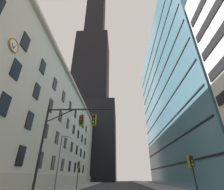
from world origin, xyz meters
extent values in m
cube|color=beige|center=(-20.00, 25.11, 11.65)|extent=(18.00, 62.22, 23.31)
cube|color=#B2A893|center=(-10.75, 25.11, 22.61)|extent=(0.70, 62.22, 0.60)
cube|color=#B2A893|center=(-10.85, 25.11, 1.10)|extent=(0.50, 62.22, 2.20)
cube|color=black|center=(-10.95, 8.00, 4.00)|extent=(0.14, 1.40, 2.20)
cube|color=black|center=(-10.95, 13.00, 4.00)|extent=(0.14, 1.40, 2.20)
cube|color=black|center=(-10.95, 18.00, 4.00)|extent=(0.14, 1.40, 2.20)
cube|color=black|center=(-10.95, 23.00, 4.00)|extent=(0.14, 1.40, 2.20)
cube|color=black|center=(-10.95, 28.00, 4.00)|extent=(0.14, 1.40, 2.20)
cube|color=black|center=(-10.95, 33.00, 4.00)|extent=(0.14, 1.40, 2.20)
cube|color=black|center=(-10.95, 38.00, 4.00)|extent=(0.14, 1.40, 2.20)
cube|color=black|center=(-10.95, 43.00, 4.00)|extent=(0.14, 1.40, 2.20)
cube|color=black|center=(-10.95, 3.00, 8.20)|extent=(0.14, 1.40, 2.20)
cube|color=black|center=(-10.95, 8.00, 8.20)|extent=(0.14, 1.40, 2.20)
cube|color=black|center=(-10.95, 13.00, 8.20)|extent=(0.14, 1.40, 2.20)
cube|color=black|center=(-10.95, 18.00, 8.20)|extent=(0.14, 1.40, 2.20)
cube|color=black|center=(-10.95, 23.00, 8.20)|extent=(0.14, 1.40, 2.20)
cube|color=black|center=(-10.95, 28.00, 8.20)|extent=(0.14, 1.40, 2.20)
cube|color=black|center=(-10.95, 33.00, 8.20)|extent=(0.14, 1.40, 2.20)
cube|color=black|center=(-10.95, 38.00, 8.20)|extent=(0.14, 1.40, 2.20)
cube|color=black|center=(-10.95, 43.00, 8.20)|extent=(0.14, 1.40, 2.20)
cube|color=black|center=(-10.95, 3.00, 12.40)|extent=(0.14, 1.40, 2.20)
cube|color=black|center=(-10.95, 8.00, 12.40)|extent=(0.14, 1.40, 2.20)
cube|color=black|center=(-10.95, 13.00, 12.40)|extent=(0.14, 1.40, 2.20)
cube|color=black|center=(-10.95, 18.00, 12.40)|extent=(0.14, 1.40, 2.20)
cube|color=black|center=(-10.95, 23.00, 12.40)|extent=(0.14, 1.40, 2.20)
cube|color=black|center=(-10.95, 28.00, 12.40)|extent=(0.14, 1.40, 2.20)
cube|color=black|center=(-10.95, 33.00, 12.40)|extent=(0.14, 1.40, 2.20)
cube|color=black|center=(-10.95, 38.00, 12.40)|extent=(0.14, 1.40, 2.20)
cube|color=black|center=(-10.95, 43.00, 12.40)|extent=(0.14, 1.40, 2.20)
cube|color=black|center=(-10.95, 3.00, 16.60)|extent=(0.14, 1.40, 2.20)
cube|color=black|center=(-10.95, 8.00, 16.60)|extent=(0.14, 1.40, 2.20)
cube|color=black|center=(-10.95, 13.00, 16.60)|extent=(0.14, 1.40, 2.20)
cube|color=black|center=(-10.95, 18.00, 16.60)|extent=(0.14, 1.40, 2.20)
cube|color=black|center=(-10.95, 23.00, 16.60)|extent=(0.14, 1.40, 2.20)
cube|color=black|center=(-10.95, 28.00, 16.60)|extent=(0.14, 1.40, 2.20)
cube|color=black|center=(-10.95, 33.00, 16.60)|extent=(0.14, 1.40, 2.20)
cube|color=black|center=(-10.95, 38.00, 16.60)|extent=(0.14, 1.40, 2.20)
cube|color=black|center=(-10.95, 43.00, 16.60)|extent=(0.14, 1.40, 2.20)
torus|color=olive|center=(-10.88, 1.53, 14.53)|extent=(0.14, 1.58, 1.58)
cylinder|color=silver|center=(-10.92, 1.53, 14.53)|extent=(0.05, 1.36, 1.36)
cube|color=black|center=(-10.85, 1.59, 14.36)|extent=(0.03, 0.22, 0.40)
cube|color=black|center=(-10.85, 1.35, 14.30)|extent=(0.03, 0.42, 0.51)
cube|color=black|center=(-15.85, 71.28, 17.70)|extent=(29.11, 29.11, 35.39)
cube|color=black|center=(-15.85, 71.28, 61.13)|extent=(20.38, 20.38, 51.48)
cube|color=black|center=(-15.85, 71.28, 119.04)|extent=(13.10, 13.10, 64.35)
cube|color=teal|center=(19.71, 27.59, 21.33)|extent=(17.42, 43.39, 42.66)
cube|color=black|center=(10.96, 27.59, 4.00)|extent=(0.12, 42.39, 0.24)
cube|color=black|center=(10.96, 27.59, 8.00)|extent=(0.12, 42.39, 0.24)
cube|color=black|center=(10.96, 27.59, 12.00)|extent=(0.12, 42.39, 0.24)
cube|color=black|center=(10.96, 27.59, 16.00)|extent=(0.12, 42.39, 0.24)
cube|color=black|center=(10.96, 27.59, 20.00)|extent=(0.12, 42.39, 0.24)
cube|color=black|center=(10.96, 27.59, 24.00)|extent=(0.12, 42.39, 0.24)
cube|color=black|center=(10.96, 27.59, 28.00)|extent=(0.12, 42.39, 0.24)
cube|color=black|center=(10.96, 27.59, 32.00)|extent=(0.12, 42.39, 0.24)
cube|color=black|center=(10.96, 27.59, 36.00)|extent=(0.12, 42.39, 0.24)
cylinder|color=black|center=(-6.49, 3.22, 4.02)|extent=(0.20, 0.20, 7.73)
cylinder|color=black|center=(-3.37, 3.22, 7.63)|extent=(6.24, 0.14, 0.14)
cylinder|color=black|center=(-5.24, 3.22, 7.03)|extent=(2.57, 0.10, 1.31)
cylinder|color=black|center=(-3.16, 3.22, 7.33)|extent=(0.04, 0.04, 0.60)
cube|color=black|center=(-3.16, 3.22, 6.58)|extent=(0.30, 0.30, 0.90)
cube|color=olive|center=(-3.16, 3.39, 6.58)|extent=(0.40, 0.40, 1.04)
sphere|color=red|center=(-3.16, 3.06, 6.86)|extent=(0.20, 0.20, 0.20)
sphere|color=#4B3A08|center=(-3.16, 3.06, 6.58)|extent=(0.20, 0.20, 0.20)
sphere|color=#083D10|center=(-3.16, 3.06, 6.30)|extent=(0.20, 0.20, 0.20)
cylinder|color=black|center=(-2.02, 3.22, 7.33)|extent=(0.04, 0.04, 0.60)
cube|color=black|center=(-2.02, 3.22, 6.58)|extent=(0.30, 0.30, 0.90)
cube|color=olive|center=(-2.02, 3.39, 6.58)|extent=(0.40, 0.40, 1.04)
sphere|color=#450808|center=(-2.02, 3.06, 6.86)|extent=(0.20, 0.20, 0.20)
sphere|color=#4B3A08|center=(-2.02, 3.06, 6.58)|extent=(0.20, 0.20, 0.20)
sphere|color=green|center=(-2.02, 3.06, 6.30)|extent=(0.20, 0.20, 0.20)
cylinder|color=black|center=(6.38, 3.89, 1.84)|extent=(0.12, 0.12, 3.37)
cube|color=black|center=(6.38, 3.89, 3.02)|extent=(0.30, 0.30, 0.90)
cube|color=olive|center=(6.38, 4.06, 3.02)|extent=(0.40, 0.40, 1.04)
sphere|color=#450808|center=(6.38, 3.73, 3.30)|extent=(0.20, 0.20, 0.20)
sphere|color=#4B3A08|center=(6.38, 3.73, 3.02)|extent=(0.20, 0.20, 0.20)
sphere|color=green|center=(6.38, 3.73, 2.74)|extent=(0.20, 0.20, 0.20)
cylinder|color=black|center=(-6.35, 17.16, 2.13)|extent=(0.12, 0.12, 3.97)
cube|color=black|center=(-6.35, 17.16, 3.62)|extent=(0.30, 0.30, 0.90)
cube|color=olive|center=(-6.35, 17.33, 3.62)|extent=(0.40, 0.40, 1.04)
sphere|color=#450808|center=(-6.35, 17.00, 3.90)|extent=(0.20, 0.20, 0.20)
sphere|color=#4B3A08|center=(-6.35, 17.00, 3.62)|extent=(0.20, 0.20, 0.20)
sphere|color=green|center=(-6.35, 17.00, 3.34)|extent=(0.20, 0.20, 0.20)
cylinder|color=#47474C|center=(-9.14, 15.40, 4.06)|extent=(0.18, 0.18, 7.83)
cylinder|color=#47474C|center=(-8.44, 15.40, 7.83)|extent=(1.41, 0.10, 0.10)
ellipsoid|color=#EFE5C6|center=(-7.73, 15.40, 7.73)|extent=(0.56, 0.32, 0.24)
camera|label=1|loc=(0.28, -10.87, 1.83)|focal=25.49mm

